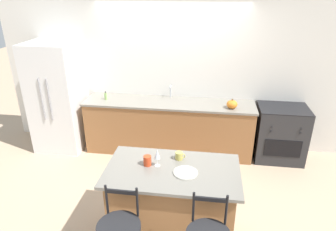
# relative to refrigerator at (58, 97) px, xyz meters

# --- Properties ---
(ground_plane) EXTENTS (18.00, 18.00, 0.00)m
(ground_plane) POSITION_rel_refrigerator_xyz_m (1.94, -0.29, -0.95)
(ground_plane) COLOR tan
(wall_back) EXTENTS (6.00, 0.07, 2.70)m
(wall_back) POSITION_rel_refrigerator_xyz_m (1.94, 0.41, 0.40)
(wall_back) COLOR silver
(wall_back) RESTS_ON ground_plane
(back_counter) EXTENTS (2.88, 0.68, 0.93)m
(back_counter) POSITION_rel_refrigerator_xyz_m (1.94, 0.09, -0.48)
(back_counter) COLOR #936038
(back_counter) RESTS_ON ground_plane
(sink_faucet) EXTENTS (0.02, 0.13, 0.22)m
(sink_faucet) POSITION_rel_refrigerator_xyz_m (1.94, 0.29, 0.12)
(sink_faucet) COLOR #ADAFB5
(sink_faucet) RESTS_ON back_counter
(kitchen_island) EXTENTS (1.46, 0.83, 0.91)m
(kitchen_island) POSITION_rel_refrigerator_xyz_m (2.25, -1.88, -0.49)
(kitchen_island) COLOR #936038
(kitchen_island) RESTS_ON ground_plane
(refrigerator) EXTENTS (0.81, 0.80, 1.89)m
(refrigerator) POSITION_rel_refrigerator_xyz_m (0.00, 0.00, 0.00)
(refrigerator) COLOR white
(refrigerator) RESTS_ON ground_plane
(oven_range) EXTENTS (0.79, 0.63, 0.93)m
(oven_range) POSITION_rel_refrigerator_xyz_m (3.82, 0.08, -0.48)
(oven_range) COLOR #28282B
(oven_range) RESTS_ON ground_plane
(dinner_plate) EXTENTS (0.26, 0.26, 0.02)m
(dinner_plate) POSITION_rel_refrigerator_xyz_m (2.40, -1.93, -0.03)
(dinner_plate) COLOR beige
(dinner_plate) RESTS_ON kitchen_island
(wine_glass) EXTENTS (0.06, 0.06, 0.21)m
(wine_glass) POSITION_rel_refrigerator_xyz_m (2.08, -1.83, 0.11)
(wine_glass) COLOR white
(wine_glass) RESTS_ON kitchen_island
(coffee_mug) EXTENTS (0.12, 0.09, 0.09)m
(coffee_mug) POSITION_rel_refrigerator_xyz_m (2.30, -1.66, 0.01)
(coffee_mug) COLOR #C1B251
(coffee_mug) RESTS_ON kitchen_island
(tumbler_cup) EXTENTS (0.09, 0.09, 0.11)m
(tumbler_cup) POSITION_rel_refrigerator_xyz_m (1.97, -1.83, 0.02)
(tumbler_cup) COLOR red
(tumbler_cup) RESTS_ON kitchen_island
(pumpkin_decoration) EXTENTS (0.17, 0.17, 0.16)m
(pumpkin_decoration) POSITION_rel_refrigerator_xyz_m (2.98, -0.07, 0.05)
(pumpkin_decoration) COLOR orange
(pumpkin_decoration) RESTS_ON back_counter
(soap_bottle) EXTENTS (0.05, 0.05, 0.14)m
(soap_bottle) POSITION_rel_refrigerator_xyz_m (0.86, 0.03, 0.04)
(soap_bottle) COLOR #89B260
(soap_bottle) RESTS_ON back_counter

